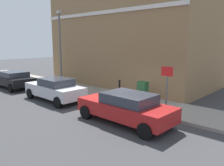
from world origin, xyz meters
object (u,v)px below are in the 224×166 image
(utility_cabinet, at_px, (143,92))
(bollard_near_cabinet, at_px, (119,87))
(car_red, at_px, (126,107))
(car_silver, at_px, (55,89))
(car_black, at_px, (14,79))
(street_sign, at_px, (167,83))
(lamppost, at_px, (60,45))

(utility_cabinet, height_order, bollard_near_cabinet, utility_cabinet)
(car_red, xyz_separation_m, car_silver, (0.14, 5.65, 0.00))
(car_black, relative_size, bollard_near_cabinet, 4.01)
(car_silver, height_order, bollard_near_cabinet, car_silver)
(car_silver, distance_m, utility_cabinet, 5.28)
(bollard_near_cabinet, bearing_deg, car_red, -135.98)
(car_silver, distance_m, street_sign, 6.84)
(street_sign, bearing_deg, car_silver, 105.21)
(car_red, xyz_separation_m, utility_cabinet, (3.17, 1.32, -0.05))
(car_red, distance_m, street_sign, 2.31)
(bollard_near_cabinet, bearing_deg, utility_cabinet, -93.12)
(utility_cabinet, distance_m, street_sign, 2.72)
(car_red, height_order, street_sign, street_sign)
(lamppost, bearing_deg, street_sign, -96.33)
(car_silver, distance_m, car_black, 5.69)
(car_red, relative_size, lamppost, 0.78)
(utility_cabinet, xyz_separation_m, lamppost, (-0.15, 7.71, 2.62))
(car_red, distance_m, car_black, 11.34)
(utility_cabinet, bearing_deg, lamppost, 91.08)
(bollard_near_cabinet, height_order, lamppost, lamppost)
(street_sign, relative_size, lamppost, 0.40)
(utility_cabinet, relative_size, bollard_near_cabinet, 1.11)
(utility_cabinet, bearing_deg, street_sign, -119.44)
(car_red, bearing_deg, street_sign, -113.86)
(street_sign, bearing_deg, bollard_near_cabinet, 71.59)
(car_black, xyz_separation_m, utility_cabinet, (2.96, -10.02, -0.02))
(lamppost, bearing_deg, car_black, 140.61)
(car_black, height_order, utility_cabinet, car_black)
(bollard_near_cabinet, relative_size, street_sign, 0.45)
(car_silver, height_order, street_sign, street_sign)
(car_silver, distance_m, bollard_near_cabinet, 3.99)
(utility_cabinet, height_order, street_sign, street_sign)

